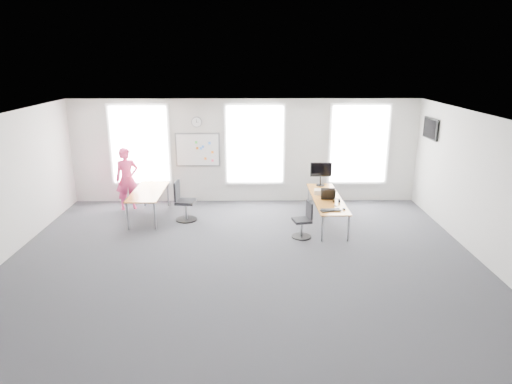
{
  "coord_description": "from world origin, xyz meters",
  "views": [
    {
      "loc": [
        0.17,
        -8.97,
        4.13
      ],
      "look_at": [
        0.3,
        1.2,
        1.1
      ],
      "focal_mm": 32.0,
      "sensor_mm": 36.0,
      "label": 1
    }
  ],
  "objects_px": {
    "person": "(127,179)",
    "keyboard": "(331,210)",
    "monitor": "(321,172)",
    "desk_right": "(327,199)",
    "chair_left": "(183,203)",
    "chair_right": "(304,222)",
    "headphones": "(336,201)",
    "desk_left": "(149,193)"
  },
  "relations": [
    {
      "from": "desk_right",
      "to": "keyboard",
      "type": "xyz_separation_m",
      "value": [
        -0.08,
        -1.03,
        0.05
      ]
    },
    {
      "from": "chair_left",
      "to": "monitor",
      "type": "bearing_deg",
      "value": -69.57
    },
    {
      "from": "keyboard",
      "to": "person",
      "type": "bearing_deg",
      "value": 140.97
    },
    {
      "from": "desk_right",
      "to": "chair_left",
      "type": "height_order",
      "value": "chair_left"
    },
    {
      "from": "person",
      "to": "keyboard",
      "type": "height_order",
      "value": "person"
    },
    {
      "from": "person",
      "to": "monitor",
      "type": "bearing_deg",
      "value": -24.74
    },
    {
      "from": "desk_right",
      "to": "person",
      "type": "height_order",
      "value": "person"
    },
    {
      "from": "desk_right",
      "to": "chair_right",
      "type": "bearing_deg",
      "value": -124.52
    },
    {
      "from": "chair_left",
      "to": "headphones",
      "type": "xyz_separation_m",
      "value": [
        3.87,
        -0.6,
        0.25
      ]
    },
    {
      "from": "chair_left",
      "to": "headphones",
      "type": "height_order",
      "value": "chair_left"
    },
    {
      "from": "keyboard",
      "to": "chair_left",
      "type": "bearing_deg",
      "value": 144.72
    },
    {
      "from": "desk_right",
      "to": "chair_right",
      "type": "xyz_separation_m",
      "value": [
        -0.7,
        -1.01,
        -0.24
      ]
    },
    {
      "from": "chair_left",
      "to": "headphones",
      "type": "distance_m",
      "value": 3.93
    },
    {
      "from": "person",
      "to": "keyboard",
      "type": "bearing_deg",
      "value": -46.94
    },
    {
      "from": "desk_left",
      "to": "chair_left",
      "type": "xyz_separation_m",
      "value": [
        0.95,
        -0.26,
        -0.21
      ]
    },
    {
      "from": "chair_right",
      "to": "desk_left",
      "type": "bearing_deg",
      "value": -123.1
    },
    {
      "from": "person",
      "to": "headphones",
      "type": "bearing_deg",
      "value": -40.23
    },
    {
      "from": "desk_left",
      "to": "headphones",
      "type": "distance_m",
      "value": 4.9
    },
    {
      "from": "chair_left",
      "to": "monitor",
      "type": "distance_m",
      "value": 3.87
    },
    {
      "from": "person",
      "to": "keyboard",
      "type": "relative_size",
      "value": 3.6
    },
    {
      "from": "desk_left",
      "to": "chair_left",
      "type": "relative_size",
      "value": 1.9
    },
    {
      "from": "chair_right",
      "to": "person",
      "type": "distance_m",
      "value": 5.19
    },
    {
      "from": "chair_left",
      "to": "desk_left",
      "type": "bearing_deg",
      "value": 80.62
    },
    {
      "from": "person",
      "to": "monitor",
      "type": "relative_size",
      "value": 2.64
    },
    {
      "from": "keyboard",
      "to": "monitor",
      "type": "xyz_separation_m",
      "value": [
        0.08,
        2.17,
        0.38
      ]
    },
    {
      "from": "desk_right",
      "to": "keyboard",
      "type": "bearing_deg",
      "value": -94.49
    },
    {
      "from": "chair_right",
      "to": "person",
      "type": "xyz_separation_m",
      "value": [
        -4.69,
        2.17,
        0.49
      ]
    },
    {
      "from": "chair_right",
      "to": "chair_left",
      "type": "relative_size",
      "value": 0.83
    },
    {
      "from": "headphones",
      "to": "chair_left",
      "type": "bearing_deg",
      "value": 155.91
    },
    {
      "from": "headphones",
      "to": "monitor",
      "type": "distance_m",
      "value": 1.59
    },
    {
      "from": "desk_left",
      "to": "headphones",
      "type": "height_order",
      "value": "headphones"
    },
    {
      "from": "desk_left",
      "to": "chair_right",
      "type": "relative_size",
      "value": 2.28
    },
    {
      "from": "person",
      "to": "headphones",
      "type": "relative_size",
      "value": 9.96
    },
    {
      "from": "chair_left",
      "to": "desk_right",
      "type": "bearing_deg",
      "value": -86.9
    },
    {
      "from": "headphones",
      "to": "keyboard",
      "type": "bearing_deg",
      "value": -126.77
    },
    {
      "from": "desk_left",
      "to": "keyboard",
      "type": "bearing_deg",
      "value": -18.01
    },
    {
      "from": "desk_right",
      "to": "chair_left",
      "type": "xyz_separation_m",
      "value": [
        -3.71,
        0.2,
        -0.16
      ]
    },
    {
      "from": "desk_right",
      "to": "headphones",
      "type": "xyz_separation_m",
      "value": [
        0.17,
        -0.4,
        0.09
      ]
    },
    {
      "from": "monitor",
      "to": "headphones",
      "type": "bearing_deg",
      "value": -81.84
    },
    {
      "from": "desk_left",
      "to": "headphones",
      "type": "xyz_separation_m",
      "value": [
        4.82,
        -0.86,
        0.04
      ]
    },
    {
      "from": "desk_right",
      "to": "monitor",
      "type": "bearing_deg",
      "value": 89.89
    },
    {
      "from": "chair_right",
      "to": "chair_left",
      "type": "distance_m",
      "value": 3.25
    }
  ]
}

